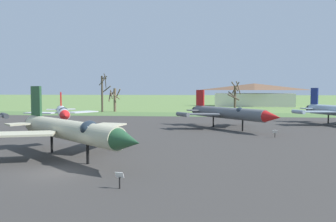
% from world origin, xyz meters
% --- Properties ---
extents(ground_plane, '(600.00, 600.00, 0.00)m').
position_xyz_m(ground_plane, '(0.00, 0.00, 0.00)').
color(ground_plane, '#607F42').
extents(asphalt_apron, '(93.37, 59.55, 0.05)m').
position_xyz_m(asphalt_apron, '(0.00, 17.86, 0.03)').
color(asphalt_apron, '#383533').
rests_on(asphalt_apron, ground).
extents(grass_verge_strip, '(153.37, 12.00, 0.06)m').
position_xyz_m(grass_verge_strip, '(0.00, 53.64, 0.03)').
color(grass_verge_strip, '#4E6E3A').
rests_on(grass_verge_strip, ground).
extents(jet_fighter_front_left, '(10.06, 14.63, 5.07)m').
position_xyz_m(jet_fighter_front_left, '(-11.38, 28.11, 2.14)').
color(jet_fighter_front_left, silver).
rests_on(jet_fighter_front_left, ground).
extents(info_placard_front_left, '(0.59, 0.31, 0.90)m').
position_xyz_m(info_placard_front_left, '(-8.26, 20.89, 0.57)').
color(info_placard_front_left, black).
rests_on(info_placard_front_left, ground).
extents(jet_fighter_rear_center, '(13.29, 14.37, 5.45)m').
position_xyz_m(jet_fighter_rear_center, '(13.14, 26.35, 2.29)').
color(jet_fighter_rear_center, '#565B60').
rests_on(jet_fighter_rear_center, ground).
extents(info_placard_rear_center, '(0.55, 0.33, 0.90)m').
position_xyz_m(info_placard_rear_center, '(17.79, 18.55, 0.56)').
color(info_placard_rear_center, black).
rests_on(info_placard_rear_center, ground).
extents(jet_fighter_rear_left, '(14.44, 13.57, 5.85)m').
position_xyz_m(jet_fighter_rear_left, '(-0.81, 4.50, 2.36)').
color(jet_fighter_rear_left, '#B7B293').
rests_on(jet_fighter_rear_left, ground).
extents(info_placard_rear_left, '(0.51, 0.30, 0.99)m').
position_xyz_m(info_placard_rear_left, '(5.05, -3.26, 0.61)').
color(info_placard_rear_left, black).
rests_on(info_placard_rear_left, ground).
extents(bare_tree_far_left, '(3.14, 2.98, 9.28)m').
position_xyz_m(bare_tree_far_left, '(-14.68, 60.06, 4.94)').
color(bare_tree_far_left, '#42382D').
rests_on(bare_tree_far_left, ground).
extents(bare_tree_left_of_center, '(3.02, 2.98, 5.75)m').
position_xyz_m(bare_tree_left_of_center, '(-12.35, 62.03, 3.26)').
color(bare_tree_left_of_center, brown).
rests_on(bare_tree_left_of_center, ground).
extents(bare_tree_center, '(3.10, 2.90, 7.36)m').
position_xyz_m(bare_tree_center, '(16.67, 57.55, 3.80)').
color(bare_tree_center, brown).
rests_on(bare_tree_center, ground).
extents(visitor_building, '(26.75, 12.37, 7.39)m').
position_xyz_m(visitor_building, '(25.92, 92.91, 3.62)').
color(visitor_building, beige).
rests_on(visitor_building, ground).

